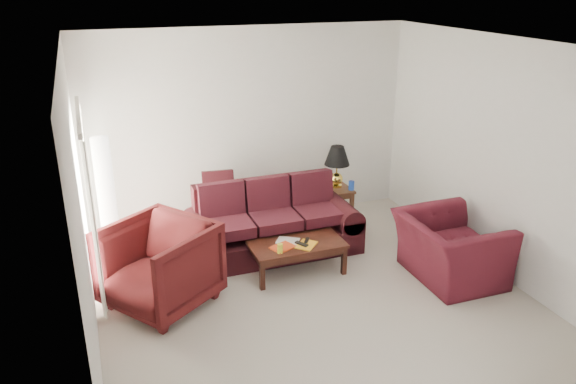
{
  "coord_description": "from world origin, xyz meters",
  "views": [
    {
      "loc": [
        -2.34,
        -5.48,
        3.66
      ],
      "look_at": [
        0.0,
        0.85,
        1.05
      ],
      "focal_mm": 35.0,
      "sensor_mm": 36.0,
      "label": 1
    }
  ],
  "objects_px": {
    "floor_lamp": "(106,197)",
    "coffee_table": "(297,258)",
    "end_table": "(334,205)",
    "armchair_left": "(159,266)",
    "armchair_right": "(450,249)",
    "sofa": "(273,221)"
  },
  "relations": [
    {
      "from": "floor_lamp",
      "to": "armchair_left",
      "type": "bearing_deg",
      "value": -74.03
    },
    {
      "from": "armchair_left",
      "to": "armchair_right",
      "type": "bearing_deg",
      "value": 44.15
    },
    {
      "from": "sofa",
      "to": "armchair_right",
      "type": "relative_size",
      "value": 1.9
    },
    {
      "from": "floor_lamp",
      "to": "coffee_table",
      "type": "relative_size",
      "value": 1.4
    },
    {
      "from": "sofa",
      "to": "coffee_table",
      "type": "bearing_deg",
      "value": -76.14
    },
    {
      "from": "end_table",
      "to": "coffee_table",
      "type": "relative_size",
      "value": 0.46
    },
    {
      "from": "armchair_left",
      "to": "armchair_right",
      "type": "xyz_separation_m",
      "value": [
        3.57,
        -0.63,
        -0.1
      ]
    },
    {
      "from": "sofa",
      "to": "end_table",
      "type": "xyz_separation_m",
      "value": [
        1.25,
        0.69,
        -0.21
      ]
    },
    {
      "from": "sofa",
      "to": "armchair_left",
      "type": "distance_m",
      "value": 1.86
    },
    {
      "from": "end_table",
      "to": "armchair_right",
      "type": "relative_size",
      "value": 0.44
    },
    {
      "from": "end_table",
      "to": "floor_lamp",
      "type": "bearing_deg",
      "value": 178.63
    },
    {
      "from": "sofa",
      "to": "end_table",
      "type": "height_order",
      "value": "sofa"
    },
    {
      "from": "floor_lamp",
      "to": "armchair_left",
      "type": "relative_size",
      "value": 1.51
    },
    {
      "from": "armchair_left",
      "to": "coffee_table",
      "type": "bearing_deg",
      "value": 59.32
    },
    {
      "from": "floor_lamp",
      "to": "coffee_table",
      "type": "xyz_separation_m",
      "value": [
        2.23,
        -1.42,
        -0.64
      ]
    },
    {
      "from": "floor_lamp",
      "to": "armchair_right",
      "type": "bearing_deg",
      "value": -28.85
    },
    {
      "from": "floor_lamp",
      "to": "armchair_left",
      "type": "distance_m",
      "value": 1.68
    },
    {
      "from": "end_table",
      "to": "floor_lamp",
      "type": "xyz_separation_m",
      "value": [
        -3.38,
        0.08,
        0.58
      ]
    },
    {
      "from": "coffee_table",
      "to": "floor_lamp",
      "type": "bearing_deg",
      "value": 124.86
    },
    {
      "from": "end_table",
      "to": "armchair_left",
      "type": "xyz_separation_m",
      "value": [
        -2.92,
        -1.5,
        0.24
      ]
    },
    {
      "from": "sofa",
      "to": "armchair_left",
      "type": "relative_size",
      "value": 2.12
    },
    {
      "from": "end_table",
      "to": "floor_lamp",
      "type": "relative_size",
      "value": 0.33
    }
  ]
}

